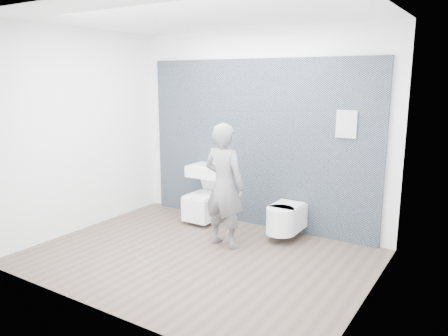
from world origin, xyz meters
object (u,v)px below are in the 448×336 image
Objects in this scene: toilet_square at (205,205)px; toilet_rounded at (285,218)px; washbasin at (208,171)px; visitor at (224,186)px.

toilet_rounded is (1.33, -0.03, 0.03)m from toilet_square.
washbasin is 0.52m from toilet_square.
washbasin is at bearing -40.05° from visitor.
toilet_rounded is 0.98m from visitor.
toilet_square is 1.21× the size of toilet_rounded.
visitor is at bearing -40.39° from toilet_square.
toilet_rounded is at bearing -128.55° from visitor.
visitor is (0.76, -0.65, 0.54)m from toilet_square.
visitor reaches higher than toilet_rounded.
toilet_square is at bearing -90.00° from washbasin.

